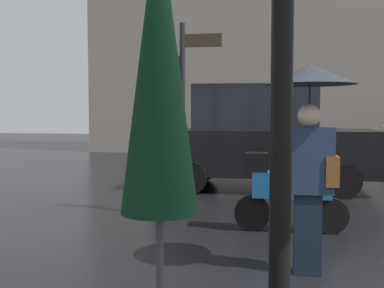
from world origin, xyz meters
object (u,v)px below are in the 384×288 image
Objects in this scene: parked_scooter at (287,189)px; folded_patio_umbrella_near at (159,82)px; pedestrian_with_umbrella at (310,120)px; parked_car_left at (262,138)px; street_signpost at (183,100)px.

folded_patio_umbrella_near is at bearing -103.88° from parked_scooter.
folded_patio_umbrella_near is at bearing 65.57° from pedestrian_with_umbrella.
pedestrian_with_umbrella is at bearing -99.02° from parked_car_left.
folded_patio_umbrella_near is 4.10m from parked_scooter.
pedestrian_with_umbrella is 0.46× the size of parked_car_left.
pedestrian_with_umbrella is 5.04m from parked_car_left.
parked_car_left is at bearing -87.88° from pedestrian_with_umbrella.
parked_car_left is 1.52× the size of street_signpost.
folded_patio_umbrella_near is 4.52m from street_signpost.
pedestrian_with_umbrella is 1.80m from parked_scooter.
parked_car_left reaches higher than parked_scooter.
pedestrian_with_umbrella is 1.37× the size of parked_scooter.
street_signpost is (-1.45, 0.58, 1.14)m from parked_scooter.
pedestrian_with_umbrella is at bearing 69.15° from folded_patio_umbrella_near.
parked_scooter is (-0.13, 1.56, -0.89)m from pedestrian_with_umbrella.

